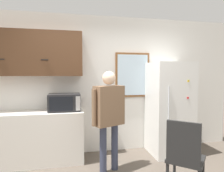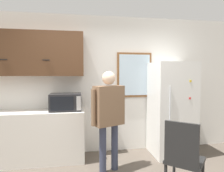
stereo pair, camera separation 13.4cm
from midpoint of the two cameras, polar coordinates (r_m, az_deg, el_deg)
back_wall at (r=3.99m, az=-3.93°, el=0.41°), size 6.00×0.06×2.70m
counter at (r=3.90m, az=-21.97°, el=-13.30°), size 1.97×0.57×0.91m
upper_cabinets at (r=3.88m, az=-22.07°, el=8.54°), size 1.97×0.35×0.79m
microwave at (r=3.67m, az=-12.08°, el=-4.51°), size 0.55×0.38×0.31m
person at (r=3.18m, az=0.28°, el=-7.10°), size 0.57×0.40×1.60m
refrigerator at (r=4.07m, az=17.51°, el=-6.19°), size 0.76×0.74×1.78m
chair at (r=2.81m, az=21.07°, el=-18.14°), size 0.62×0.62×0.98m
window at (r=4.10m, az=7.32°, el=3.15°), size 0.71×0.05×0.90m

